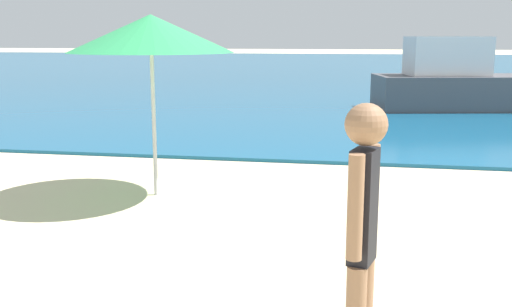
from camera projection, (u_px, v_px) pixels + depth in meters
The scene contains 4 objects.
water at pixel (339, 67), 38.58m from camera, with size 160.00×60.00×0.06m, color #14567F.
person_standing at pixel (362, 238), 3.15m from camera, with size 0.22×0.38×1.69m.
boat_near at pixel (475, 84), 16.07m from camera, with size 6.02×2.94×1.96m.
beach_umbrella at pixel (151, 34), 7.25m from camera, with size 2.06×2.06×2.29m.
Camera 1 is at (1.50, 3.66, 2.02)m, focal length 41.33 mm.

